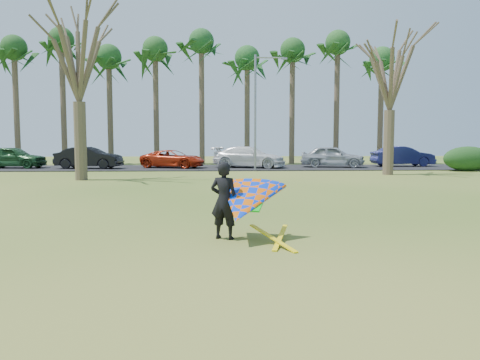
{
  "coord_description": "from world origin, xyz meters",
  "views": [
    {
      "loc": [
        -0.6,
        -10.62,
        2.21
      ],
      "look_at": [
        0.0,
        2.0,
        1.1
      ],
      "focal_mm": 35.0,
      "sensor_mm": 36.0,
      "label": 1
    }
  ],
  "objects_px": {
    "bare_tree_right": "(391,68)",
    "car_4": "(332,156)",
    "car_1": "(89,158)",
    "car_3": "(249,157)",
    "car_2": "(173,159)",
    "car_5": "(403,156)",
    "bare_tree_left": "(78,50)",
    "streetlight": "(258,107)",
    "car_0": "(13,157)",
    "kite_flyer": "(243,202)"
  },
  "relations": [
    {
      "from": "streetlight",
      "to": "car_0",
      "type": "xyz_separation_m",
      "value": [
        -18.07,
        3.02,
        -3.59
      ]
    },
    {
      "from": "car_3",
      "to": "car_1",
      "type": "bearing_deg",
      "value": 113.13
    },
    {
      "from": "streetlight",
      "to": "kite_flyer",
      "type": "distance_m",
      "value": 23.01
    },
    {
      "from": "car_5",
      "to": "kite_flyer",
      "type": "xyz_separation_m",
      "value": [
        -14.13,
        -26.45,
        -0.0
      ]
    },
    {
      "from": "car_1",
      "to": "kite_flyer",
      "type": "xyz_separation_m",
      "value": [
        10.0,
        -24.75,
        0.0
      ]
    },
    {
      "from": "bare_tree_right",
      "to": "car_3",
      "type": "distance_m",
      "value": 12.05
    },
    {
      "from": "bare_tree_left",
      "to": "streetlight",
      "type": "distance_m",
      "value": 12.58
    },
    {
      "from": "car_2",
      "to": "car_3",
      "type": "relative_size",
      "value": 0.87
    },
    {
      "from": "car_1",
      "to": "car_2",
      "type": "bearing_deg",
      "value": -76.88
    },
    {
      "from": "kite_flyer",
      "to": "car_4",
      "type": "bearing_deg",
      "value": 72.09
    },
    {
      "from": "bare_tree_left",
      "to": "car_0",
      "type": "height_order",
      "value": "bare_tree_left"
    },
    {
      "from": "bare_tree_right",
      "to": "streetlight",
      "type": "distance_m",
      "value": 9.05
    },
    {
      "from": "streetlight",
      "to": "car_2",
      "type": "height_order",
      "value": "streetlight"
    },
    {
      "from": "bare_tree_left",
      "to": "bare_tree_right",
      "type": "distance_m",
      "value": 18.25
    },
    {
      "from": "car_0",
      "to": "car_1",
      "type": "height_order",
      "value": "car_0"
    },
    {
      "from": "bare_tree_left",
      "to": "car_1",
      "type": "height_order",
      "value": "bare_tree_left"
    },
    {
      "from": "car_2",
      "to": "kite_flyer",
      "type": "height_order",
      "value": "kite_flyer"
    },
    {
      "from": "car_0",
      "to": "car_1",
      "type": "relative_size",
      "value": 1.0
    },
    {
      "from": "streetlight",
      "to": "car_0",
      "type": "height_order",
      "value": "streetlight"
    },
    {
      "from": "bare_tree_right",
      "to": "car_1",
      "type": "height_order",
      "value": "bare_tree_right"
    },
    {
      "from": "car_4",
      "to": "car_5",
      "type": "distance_m",
      "value": 5.94
    },
    {
      "from": "car_2",
      "to": "car_5",
      "type": "distance_m",
      "value": 18.07
    },
    {
      "from": "car_1",
      "to": "car_3",
      "type": "xyz_separation_m",
      "value": [
        11.83,
        0.57,
        0.01
      ]
    },
    {
      "from": "car_0",
      "to": "kite_flyer",
      "type": "bearing_deg",
      "value": -142.45
    },
    {
      "from": "bare_tree_left",
      "to": "car_2",
      "type": "height_order",
      "value": "bare_tree_left"
    },
    {
      "from": "streetlight",
      "to": "kite_flyer",
      "type": "xyz_separation_m",
      "value": [
        -2.22,
        -22.61,
        -3.62
      ]
    },
    {
      "from": "car_3",
      "to": "car_5",
      "type": "distance_m",
      "value": 12.35
    },
    {
      "from": "car_0",
      "to": "car_1",
      "type": "xyz_separation_m",
      "value": [
        5.85,
        -0.88,
        -0.02
      ]
    },
    {
      "from": "bare_tree_left",
      "to": "car_5",
      "type": "relative_size",
      "value": 2.02
    },
    {
      "from": "bare_tree_left",
      "to": "car_4",
      "type": "xyz_separation_m",
      "value": [
        16.2,
        9.94,
        -6.03
      ]
    },
    {
      "from": "car_0",
      "to": "car_3",
      "type": "xyz_separation_m",
      "value": [
        17.68,
        -0.31,
        -0.01
      ]
    },
    {
      "from": "bare_tree_left",
      "to": "car_3",
      "type": "height_order",
      "value": "bare_tree_left"
    },
    {
      "from": "bare_tree_right",
      "to": "car_3",
      "type": "height_order",
      "value": "bare_tree_right"
    },
    {
      "from": "car_1",
      "to": "bare_tree_left",
      "type": "bearing_deg",
      "value": -159.83
    },
    {
      "from": "car_5",
      "to": "car_0",
      "type": "bearing_deg",
      "value": 89.98
    },
    {
      "from": "streetlight",
      "to": "car_5",
      "type": "relative_size",
      "value": 1.67
    },
    {
      "from": "car_3",
      "to": "car_5",
      "type": "xyz_separation_m",
      "value": [
        12.3,
        1.14,
        -0.01
      ]
    },
    {
      "from": "car_2",
      "to": "car_4",
      "type": "distance_m",
      "value": 12.18
    },
    {
      "from": "streetlight",
      "to": "car_3",
      "type": "relative_size",
      "value": 1.45
    },
    {
      "from": "bare_tree_left",
      "to": "bare_tree_right",
      "type": "bearing_deg",
      "value": 9.46
    },
    {
      "from": "car_1",
      "to": "car_3",
      "type": "relative_size",
      "value": 0.87
    },
    {
      "from": "bare_tree_right",
      "to": "car_3",
      "type": "xyz_separation_m",
      "value": [
        -8.23,
        6.7,
        -5.71
      ]
    },
    {
      "from": "car_1",
      "to": "car_4",
      "type": "xyz_separation_m",
      "value": [
        18.26,
        0.8,
        0.04
      ]
    },
    {
      "from": "bare_tree_right",
      "to": "car_4",
      "type": "distance_m",
      "value": 9.15
    },
    {
      "from": "car_2",
      "to": "car_4",
      "type": "bearing_deg",
      "value": -70.24
    },
    {
      "from": "car_5",
      "to": "car_1",
      "type": "bearing_deg",
      "value": 92.44
    },
    {
      "from": "car_2",
      "to": "car_5",
      "type": "height_order",
      "value": "car_5"
    },
    {
      "from": "car_2",
      "to": "bare_tree_left",
      "type": "bearing_deg",
      "value": 176.36
    },
    {
      "from": "streetlight",
      "to": "car_5",
      "type": "distance_m",
      "value": 13.02
    },
    {
      "from": "bare_tree_right",
      "to": "car_1",
      "type": "xyz_separation_m",
      "value": [
        -20.06,
        6.14,
        -5.72
      ]
    }
  ]
}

